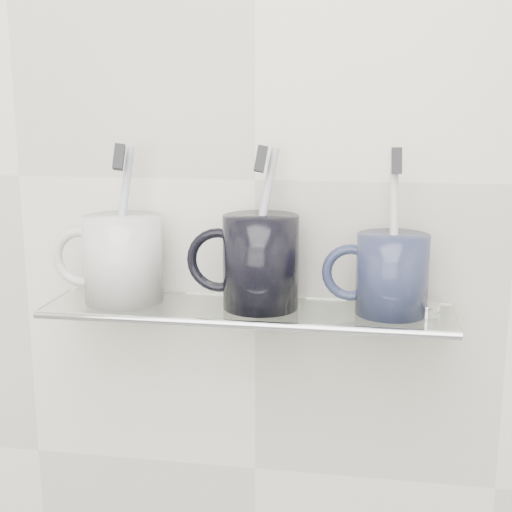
% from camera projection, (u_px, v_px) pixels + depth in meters
% --- Properties ---
extents(wall_back, '(2.50, 0.00, 2.50)m').
position_uv_depth(wall_back, '(255.00, 180.00, 0.90)').
color(wall_back, silver).
rests_on(wall_back, ground).
extents(shelf_glass, '(0.50, 0.12, 0.01)m').
position_uv_depth(shelf_glass, '(247.00, 311.00, 0.87)').
color(shelf_glass, silver).
rests_on(shelf_glass, wall_back).
extents(shelf_rail, '(0.50, 0.01, 0.01)m').
position_uv_depth(shelf_rail, '(238.00, 324.00, 0.82)').
color(shelf_rail, silver).
rests_on(shelf_rail, shelf_glass).
extents(bracket_left, '(0.02, 0.03, 0.02)m').
position_uv_depth(bracket_left, '(99.00, 301.00, 0.95)').
color(bracket_left, silver).
rests_on(bracket_left, wall_back).
extents(bracket_right, '(0.02, 0.03, 0.02)m').
position_uv_depth(bracket_right, '(419.00, 316.00, 0.89)').
color(bracket_right, silver).
rests_on(bracket_right, wall_back).
extents(mug_left, '(0.12, 0.12, 0.11)m').
position_uv_depth(mug_left, '(123.00, 259.00, 0.89)').
color(mug_left, silver).
rests_on(mug_left, shelf_glass).
extents(mug_left_handle, '(0.08, 0.01, 0.08)m').
position_uv_depth(mug_left_handle, '(82.00, 257.00, 0.90)').
color(mug_left_handle, silver).
rests_on(mug_left_handle, mug_left).
extents(toothbrush_left, '(0.03, 0.06, 0.19)m').
position_uv_depth(toothbrush_left, '(122.00, 222.00, 0.88)').
color(toothbrush_left, '#9DABB9').
rests_on(toothbrush_left, mug_left).
extents(bristles_left, '(0.02, 0.03, 0.04)m').
position_uv_depth(bristles_left, '(119.00, 157.00, 0.86)').
color(bristles_left, '#29292D').
rests_on(bristles_left, toothbrush_left).
extents(mug_center, '(0.12, 0.12, 0.11)m').
position_uv_depth(mug_center, '(261.00, 262.00, 0.86)').
color(mug_center, black).
rests_on(mug_center, shelf_glass).
extents(mug_center_handle, '(0.08, 0.01, 0.08)m').
position_uv_depth(mug_center_handle, '(219.00, 260.00, 0.87)').
color(mug_center_handle, black).
rests_on(mug_center_handle, mug_center).
extents(toothbrush_center, '(0.04, 0.05, 0.19)m').
position_uv_depth(toothbrush_center, '(261.00, 226.00, 0.85)').
color(toothbrush_center, silver).
rests_on(toothbrush_center, mug_center).
extents(bristles_center, '(0.02, 0.03, 0.03)m').
position_uv_depth(bristles_center, '(261.00, 159.00, 0.84)').
color(bristles_center, '#29292D').
rests_on(bristles_center, toothbrush_center).
extents(mug_right, '(0.11, 0.11, 0.10)m').
position_uv_depth(mug_right, '(392.00, 274.00, 0.84)').
color(mug_right, '#1D263E').
rests_on(mug_right, shelf_glass).
extents(mug_right_handle, '(0.07, 0.01, 0.07)m').
position_uv_depth(mug_right_handle, '(351.00, 273.00, 0.85)').
color(mug_right_handle, '#1D263E').
rests_on(mug_right_handle, mug_right).
extents(toothbrush_right, '(0.02, 0.03, 0.19)m').
position_uv_depth(toothbrush_right, '(394.00, 230.00, 0.83)').
color(toothbrush_right, silver).
rests_on(toothbrush_right, mug_right).
extents(bristles_right, '(0.01, 0.03, 0.03)m').
position_uv_depth(bristles_right, '(397.00, 161.00, 0.81)').
color(bristles_right, '#29292D').
rests_on(bristles_right, toothbrush_right).
extents(chrome_cap, '(0.03, 0.03, 0.01)m').
position_uv_depth(chrome_cap, '(427.00, 309.00, 0.84)').
color(chrome_cap, silver).
rests_on(chrome_cap, shelf_glass).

